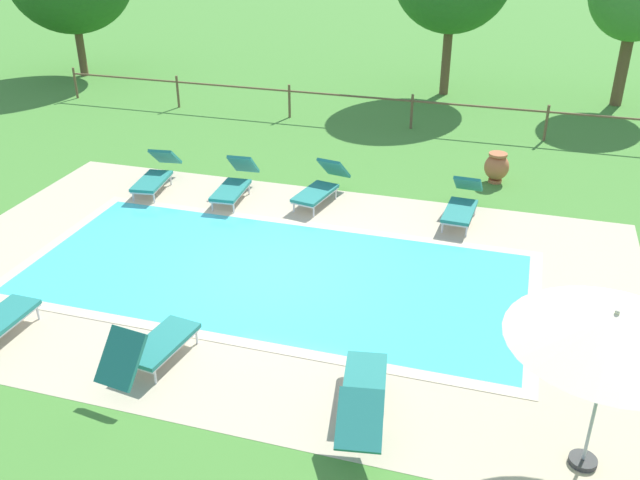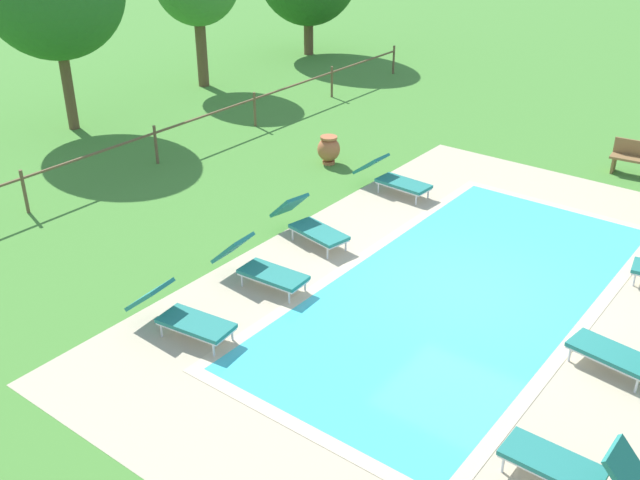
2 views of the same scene
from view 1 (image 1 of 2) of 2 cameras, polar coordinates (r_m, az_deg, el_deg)
ground_plane at (r=13.30m, az=-3.79°, el=-2.81°), size 160.00×160.00×0.00m
pool_deck_paving at (r=13.30m, az=-3.79°, el=-2.79°), size 13.62×8.53×0.01m
swimming_pool_water at (r=13.30m, az=-3.79°, el=-2.79°), size 9.34×4.25×0.01m
pool_coping_rim at (r=13.30m, az=-3.79°, el=-2.77°), size 9.82×4.73×0.01m
sun_lounger_north_near_steps at (r=16.48m, az=-7.03°, el=4.68°), size 0.72×1.98×0.91m
sun_lounger_north_far at (r=15.62m, az=11.59°, el=2.96°), size 0.72×2.03×0.85m
sun_lounger_north_end at (r=10.93m, az=-13.72°, el=-8.56°), size 0.84×1.93×0.98m
sun_lounger_south_near_corner at (r=17.34m, az=-13.32°, el=5.27°), size 0.85×2.04×0.86m
sun_lounger_south_mid at (r=9.87m, az=3.58°, el=-12.38°), size 0.94×2.13×0.73m
sun_lounger_south_far at (r=16.18m, az=0.07°, el=4.44°), size 0.96×2.02×0.91m
patio_umbrella_open_foreground at (r=8.72m, az=22.96°, el=-6.63°), size 2.47×2.47×2.34m
terracotta_urn_near_fence at (r=17.80m, az=14.29°, el=5.85°), size 0.60×0.60×0.76m
perimeter_fence at (r=21.40m, az=7.57°, el=10.86°), size 23.48×0.08×1.05m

